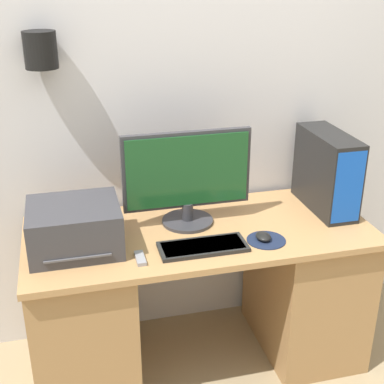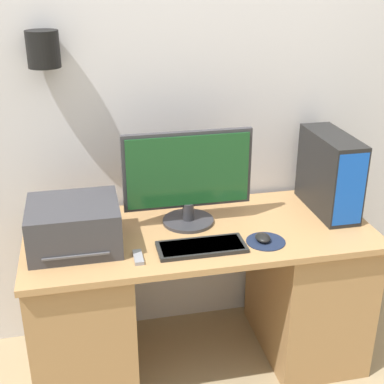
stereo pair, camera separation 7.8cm
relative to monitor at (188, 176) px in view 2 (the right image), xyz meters
The scene contains 9 objects.
wall_back 0.48m from the monitor, 83.40° to the left, with size 6.40×0.19×2.70m.
desk 0.61m from the monitor, 66.92° to the right, with size 1.62×0.69×0.75m.
monitor is the anchor object (origin of this frame).
keyboard 0.35m from the monitor, 89.05° to the right, with size 0.39×0.16×0.02m.
mousepad 0.47m from the monitor, 41.63° to the right, with size 0.18×0.18×0.00m.
mouse 0.45m from the monitor, 41.87° to the right, with size 0.07×0.09×0.03m.
computer_tower 0.71m from the monitor, ahead, with size 0.16×0.43×0.39m.
printer 0.56m from the monitor, 166.92° to the right, with size 0.39×0.35×0.20m.
remote_control 0.47m from the monitor, 133.21° to the right, with size 0.04×0.11×0.02m.
Camera 2 is at (-0.51, -1.82, 1.92)m, focal length 50.00 mm.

